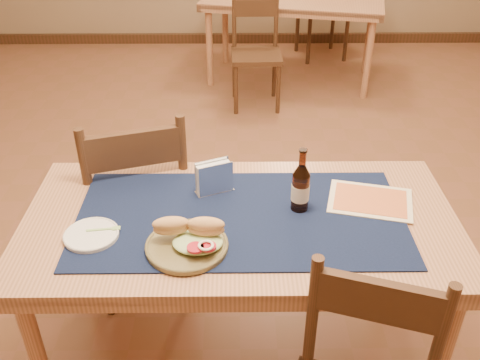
{
  "coord_description": "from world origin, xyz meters",
  "views": [
    {
      "loc": [
        -0.02,
        -2.38,
        1.93
      ],
      "look_at": [
        0.0,
        -0.7,
        0.85
      ],
      "focal_mm": 40.0,
      "sensor_mm": 36.0,
      "label": 1
    }
  ],
  "objects_px": {
    "chair_main_far": "(137,200)",
    "napkin_holder": "(214,178)",
    "main_table": "(240,235)",
    "back_table": "(293,7)",
    "sandwich_plate": "(190,240)",
    "beer_bottle": "(301,187)"
  },
  "relations": [
    {
      "from": "chair_main_far",
      "to": "napkin_holder",
      "type": "relative_size",
      "value": 6.29
    },
    {
      "from": "main_table",
      "to": "napkin_holder",
      "type": "distance_m",
      "value": 0.24
    },
    {
      "from": "back_table",
      "to": "napkin_holder",
      "type": "xyz_separation_m",
      "value": [
        -0.6,
        -3.05,
        0.15
      ]
    },
    {
      "from": "main_table",
      "to": "napkin_holder",
      "type": "xyz_separation_m",
      "value": [
        -0.1,
        0.17,
        0.15
      ]
    },
    {
      "from": "back_table",
      "to": "sandwich_plate",
      "type": "distance_m",
      "value": 3.46
    },
    {
      "from": "chair_main_far",
      "to": "sandwich_plate",
      "type": "height_order",
      "value": "chair_main_far"
    },
    {
      "from": "main_table",
      "to": "back_table",
      "type": "xyz_separation_m",
      "value": [
        0.5,
        3.22,
        0.0
      ]
    },
    {
      "from": "sandwich_plate",
      "to": "napkin_holder",
      "type": "bearing_deg",
      "value": 77.85
    },
    {
      "from": "main_table",
      "to": "back_table",
      "type": "height_order",
      "value": "same"
    },
    {
      "from": "back_table",
      "to": "main_table",
      "type": "bearing_deg",
      "value": -98.88
    },
    {
      "from": "sandwich_plate",
      "to": "main_table",
      "type": "bearing_deg",
      "value": 45.23
    },
    {
      "from": "chair_main_far",
      "to": "sandwich_plate",
      "type": "distance_m",
      "value": 0.74
    },
    {
      "from": "chair_main_far",
      "to": "beer_bottle",
      "type": "height_order",
      "value": "beer_bottle"
    },
    {
      "from": "chair_main_far",
      "to": "main_table",
      "type": "bearing_deg",
      "value": -43.63
    },
    {
      "from": "back_table",
      "to": "chair_main_far",
      "type": "height_order",
      "value": "chair_main_far"
    },
    {
      "from": "chair_main_far",
      "to": "sandwich_plate",
      "type": "bearing_deg",
      "value": -64.34
    },
    {
      "from": "main_table",
      "to": "chair_main_far",
      "type": "distance_m",
      "value": 0.67
    },
    {
      "from": "main_table",
      "to": "chair_main_far",
      "type": "bearing_deg",
      "value": 136.37
    },
    {
      "from": "back_table",
      "to": "napkin_holder",
      "type": "height_order",
      "value": "napkin_holder"
    },
    {
      "from": "main_table",
      "to": "beer_bottle",
      "type": "bearing_deg",
      "value": 12.31
    },
    {
      "from": "sandwich_plate",
      "to": "beer_bottle",
      "type": "distance_m",
      "value": 0.46
    },
    {
      "from": "main_table",
      "to": "back_table",
      "type": "bearing_deg",
      "value": 81.12
    }
  ]
}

